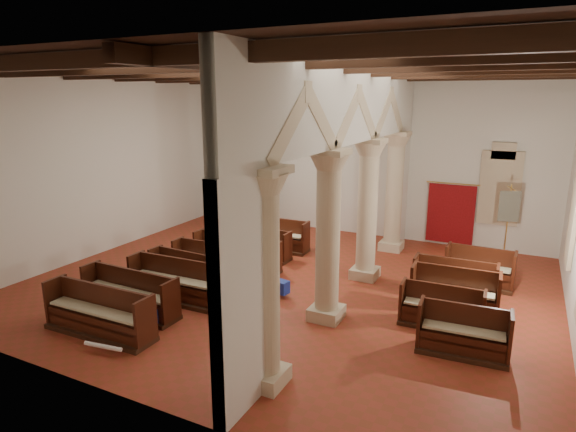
% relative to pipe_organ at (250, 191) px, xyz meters
% --- Properties ---
extents(floor, '(14.00, 14.00, 0.00)m').
position_rel_pipe_organ_xyz_m(floor, '(4.50, -5.50, -1.37)').
color(floor, maroon).
rests_on(floor, ground).
extents(ceiling, '(14.00, 14.00, 0.00)m').
position_rel_pipe_organ_xyz_m(ceiling, '(4.50, -5.50, 4.63)').
color(ceiling, black).
rests_on(ceiling, wall_back).
extents(wall_back, '(14.00, 0.02, 6.00)m').
position_rel_pipe_organ_xyz_m(wall_back, '(4.50, 0.50, 1.63)').
color(wall_back, silver).
rests_on(wall_back, floor).
extents(wall_front, '(14.00, 0.02, 6.00)m').
position_rel_pipe_organ_xyz_m(wall_front, '(4.50, -11.50, 1.63)').
color(wall_front, silver).
rests_on(wall_front, floor).
extents(wall_left, '(0.02, 12.00, 6.00)m').
position_rel_pipe_organ_xyz_m(wall_left, '(-2.50, -5.50, 1.63)').
color(wall_left, silver).
rests_on(wall_left, floor).
extents(ceiling_beams, '(13.80, 11.80, 0.30)m').
position_rel_pipe_organ_xyz_m(ceiling_beams, '(4.50, -5.50, 4.45)').
color(ceiling_beams, '#331C10').
rests_on(ceiling_beams, wall_back).
extents(arcade, '(0.90, 11.90, 6.00)m').
position_rel_pipe_organ_xyz_m(arcade, '(6.30, -5.50, 2.19)').
color(arcade, '#BEAC8D').
rests_on(arcade, floor).
extents(window_right_b, '(0.03, 1.00, 2.20)m').
position_rel_pipe_organ_xyz_m(window_right_b, '(11.48, -3.00, 0.83)').
color(window_right_b, '#387F5C').
rests_on(window_right_b, wall_right).
extents(window_back, '(1.00, 0.03, 2.20)m').
position_rel_pipe_organ_xyz_m(window_back, '(9.50, 0.48, 0.83)').
color(window_back, '#387F5C').
rests_on(window_back, wall_back).
extents(pipe_organ, '(2.10, 0.85, 4.40)m').
position_rel_pipe_organ_xyz_m(pipe_organ, '(0.00, 0.00, 0.00)').
color(pipe_organ, '#331C10').
rests_on(pipe_organ, floor).
extents(lectern, '(0.55, 0.56, 1.32)m').
position_rel_pipe_organ_xyz_m(lectern, '(0.81, -0.01, -0.83)').
color(lectern, '#3A1E12').
rests_on(lectern, floor).
extents(dossal_curtain, '(1.80, 0.07, 2.17)m').
position_rel_pipe_organ_xyz_m(dossal_curtain, '(8.00, 0.42, -0.21)').
color(dossal_curtain, maroon).
rests_on(dossal_curtain, floor).
extents(processional_banner, '(0.58, 0.74, 2.65)m').
position_rel_pipe_organ_xyz_m(processional_banner, '(9.89, -1.36, -0.54)').
color(processional_banner, '#331C10').
rests_on(processional_banner, floor).
extents(hymnal_box_a, '(0.41, 0.37, 0.35)m').
position_rel_pipe_organ_xyz_m(hymnal_box_a, '(2.83, -9.13, -1.09)').
color(hymnal_box_a, navy).
rests_on(hymnal_box_a, floor).
extents(hymnal_box_b, '(0.32, 0.27, 0.29)m').
position_rel_pipe_organ_xyz_m(hymnal_box_b, '(3.73, -7.69, -1.13)').
color(hymnal_box_b, navy).
rests_on(hymnal_box_b, floor).
extents(hymnal_box_c, '(0.39, 0.34, 0.34)m').
position_rel_pipe_organ_xyz_m(hymnal_box_c, '(4.75, -6.32, -1.10)').
color(hymnal_box_c, '#153297').
rests_on(hymnal_box_c, floor).
extents(tube_heater_a, '(0.90, 0.21, 0.09)m').
position_rel_pipe_organ_xyz_m(tube_heater_a, '(2.77, -10.57, -1.21)').
color(tube_heater_a, silver).
rests_on(tube_heater_a, floor).
extents(tube_heater_b, '(0.97, 0.51, 0.10)m').
position_rel_pipe_organ_xyz_m(tube_heater_b, '(2.31, -9.27, -1.21)').
color(tube_heater_b, silver).
rests_on(tube_heater_b, floor).
extents(nave_pew_0, '(2.77, 0.77, 1.11)m').
position_rel_pipe_organ_xyz_m(nave_pew_0, '(2.06, -9.98, -1.00)').
color(nave_pew_0, '#331C10').
rests_on(nave_pew_0, floor).
extents(nave_pew_1, '(2.70, 0.77, 1.07)m').
position_rel_pipe_organ_xyz_m(nave_pew_1, '(1.86, -8.86, -1.02)').
color(nave_pew_1, '#331C10').
rests_on(nave_pew_1, floor).
extents(nave_pew_2, '(2.89, 0.82, 1.11)m').
position_rel_pipe_organ_xyz_m(nave_pew_2, '(2.49, -7.75, -1.00)').
color(nave_pew_2, '#331C10').
rests_on(nave_pew_2, floor).
extents(nave_pew_3, '(2.54, 0.79, 0.98)m').
position_rel_pipe_organ_xyz_m(nave_pew_3, '(2.13, -6.90, -1.05)').
color(nave_pew_3, '#331C10').
rests_on(nave_pew_3, floor).
extents(nave_pew_4, '(2.57, 0.71, 0.98)m').
position_rel_pipe_organ_xyz_m(nave_pew_4, '(2.19, -5.85, -1.05)').
color(nave_pew_4, '#331C10').
rests_on(nave_pew_4, floor).
extents(nave_pew_5, '(3.01, 0.81, 1.00)m').
position_rel_pipe_organ_xyz_m(nave_pew_5, '(2.44, -4.93, -1.04)').
color(nave_pew_5, '#331C10').
rests_on(nave_pew_5, floor).
extents(nave_pew_6, '(2.87, 0.75, 0.98)m').
position_rel_pipe_organ_xyz_m(nave_pew_6, '(2.27, -3.77, -1.05)').
color(nave_pew_6, '#331C10').
rests_on(nave_pew_6, floor).
extents(nave_pew_7, '(2.88, 0.81, 1.09)m').
position_rel_pipe_organ_xyz_m(nave_pew_7, '(2.42, -2.79, -1.01)').
color(nave_pew_7, '#331C10').
rests_on(nave_pew_7, floor).
extents(aisle_pew_0, '(1.85, 0.81, 1.05)m').
position_rel_pipe_organ_xyz_m(aisle_pew_0, '(9.43, -7.27, -1.02)').
color(aisle_pew_0, '#331C10').
rests_on(aisle_pew_0, floor).
extents(aisle_pew_1, '(1.89, 0.73, 0.99)m').
position_rel_pipe_organ_xyz_m(aisle_pew_1, '(8.82, -6.21, -1.04)').
color(aisle_pew_1, '#331C10').
rests_on(aisle_pew_1, floor).
extents(aisle_pew_2, '(2.09, 0.85, 1.14)m').
position_rel_pipe_organ_xyz_m(aisle_pew_2, '(8.98, -5.34, -0.98)').
color(aisle_pew_2, '#331C10').
rests_on(aisle_pew_2, floor).
extents(aisle_pew_3, '(2.09, 0.78, 1.10)m').
position_rel_pipe_organ_xyz_m(aisle_pew_3, '(8.87, -4.53, -1.00)').
color(aisle_pew_3, '#331C10').
rests_on(aisle_pew_3, floor).
extents(aisle_pew_4, '(1.85, 0.79, 1.09)m').
position_rel_pipe_organ_xyz_m(aisle_pew_4, '(9.35, -3.16, -1.00)').
color(aisle_pew_4, '#331C10').
rests_on(aisle_pew_4, floor).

